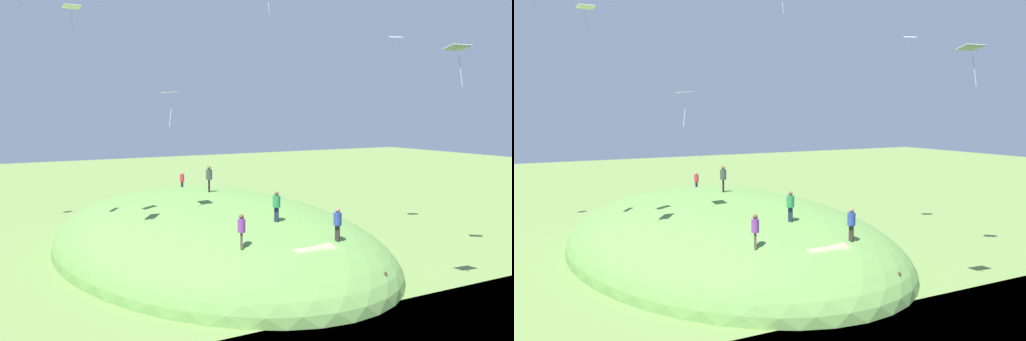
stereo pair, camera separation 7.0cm
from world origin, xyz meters
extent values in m
plane|color=olive|center=(0.00, 0.00, 0.00)|extent=(160.00, 160.00, 0.00)
ellipsoid|color=#659646|center=(9.99, 0.55, 0.00)|extent=(29.47, 19.60, 7.45)
cube|color=#755A51|center=(27.50, -5.54, 0.02)|extent=(11.85, 1.18, 0.04)
cube|color=black|center=(10.81, 0.27, 4.14)|extent=(0.26, 0.21, 0.84)
cylinder|color=#3B4942|center=(10.81, 0.27, 4.89)|extent=(0.55, 0.55, 0.66)
sphere|color=brown|center=(10.81, 0.27, 5.34)|extent=(0.25, 0.25, 0.25)
cube|color=#1B2A46|center=(20.93, -1.87, 2.71)|extent=(0.20, 0.23, 0.79)
cylinder|color=red|center=(20.93, -1.87, 3.42)|extent=(0.50, 0.50, 0.62)
sphere|color=tan|center=(20.93, -1.87, 3.85)|extent=(0.24, 0.24, 0.24)
cube|color=#202848|center=(2.38, 0.17, 3.58)|extent=(0.25, 0.24, 0.78)
cylinder|color=#2F904F|center=(2.38, 0.17, 4.28)|extent=(0.58, 0.58, 0.62)
sphere|color=brown|center=(2.38, 0.17, 4.71)|extent=(0.24, 0.24, 0.24)
cube|color=#342C28|center=(-0.44, -1.77, 2.89)|extent=(0.26, 0.22, 0.82)
cylinder|color=#324AAA|center=(-0.44, -1.77, 3.62)|extent=(0.56, 0.56, 0.65)
sphere|color=#A4795F|center=(-0.44, -1.77, 4.07)|extent=(0.25, 0.25, 0.25)
cube|color=brown|center=(0.21, 3.46, 2.96)|extent=(0.24, 0.19, 0.81)
cylinder|color=purple|center=(0.21, 3.46, 3.69)|extent=(0.50, 0.50, 0.64)
sphere|color=brown|center=(0.21, 3.46, 4.13)|extent=(0.24, 0.24, 0.24)
cube|color=white|center=(5.80, 4.85, 10.13)|extent=(1.12, 0.84, 0.10)
cylinder|color=white|center=(5.56, 4.88, 9.07)|extent=(0.11, 0.26, 1.59)
cylinder|color=white|center=(8.14, -2.70, 15.95)|extent=(0.12, 0.17, 1.48)
cube|color=white|center=(8.65, -13.96, 14.49)|extent=(0.91, 1.07, 0.15)
cylinder|color=white|center=(8.94, -13.97, 13.78)|extent=(0.04, 0.16, 0.97)
cube|color=white|center=(-4.67, -5.24, 12.06)|extent=(0.90, 1.22, 0.21)
cylinder|color=white|center=(-4.74, -5.45, 11.02)|extent=(0.19, 0.19, 1.51)
cube|color=white|center=(6.21, 9.74, 14.26)|extent=(0.62, 0.86, 0.15)
cylinder|color=white|center=(6.48, 9.70, 13.63)|extent=(0.05, 0.04, 0.84)
cylinder|color=brown|center=(-3.03, -2.75, 0.67)|extent=(0.14, 0.14, 1.35)
camera|label=1|loc=(-23.15, 15.85, 9.25)|focal=39.60mm
camera|label=2|loc=(-23.19, 15.79, 9.25)|focal=39.60mm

